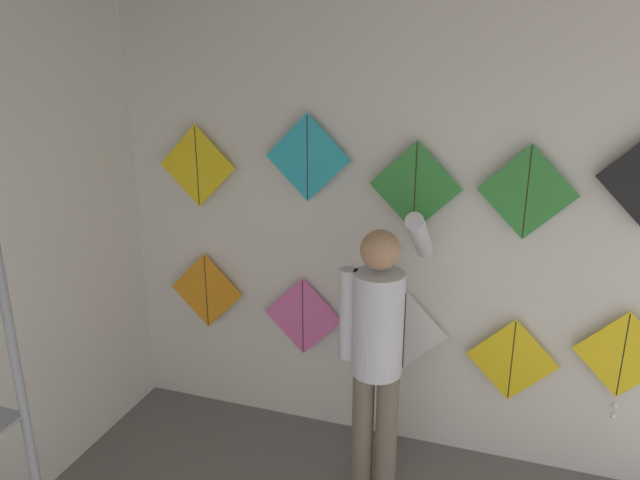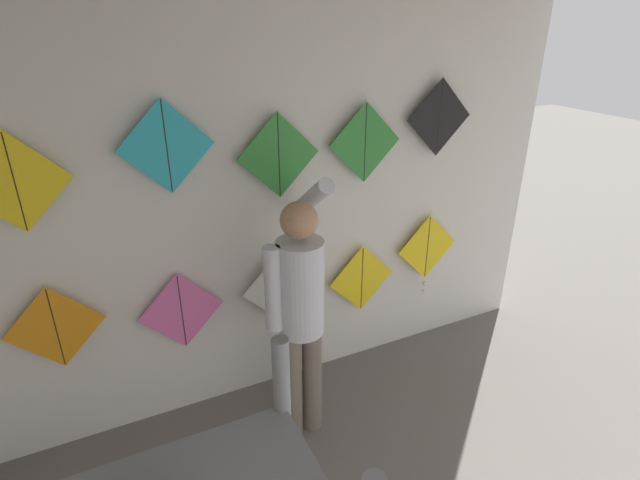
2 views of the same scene
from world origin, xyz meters
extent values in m
cube|color=silver|center=(0.00, 4.15, 1.40)|extent=(4.53, 0.06, 2.80)
cylinder|color=#726656|center=(-0.08, 3.57, 0.39)|extent=(0.13, 0.13, 0.79)
cylinder|color=#726656|center=(0.06, 3.57, 0.39)|extent=(0.13, 0.13, 0.79)
cylinder|color=silver|center=(-0.01, 3.57, 1.09)|extent=(0.28, 0.28, 0.59)
sphere|color=tan|center=(-0.01, 3.57, 1.51)|extent=(0.21, 0.21, 0.21)
cylinder|color=silver|center=(-0.18, 3.57, 1.12)|extent=(0.10, 0.10, 0.53)
cylinder|color=silver|center=(0.16, 3.79, 1.53)|extent=(0.10, 0.49, 0.38)
cube|color=orange|center=(-1.33, 4.06, 0.90)|extent=(0.54, 0.01, 0.54)
cylinder|color=black|center=(-1.33, 4.06, 0.90)|extent=(0.01, 0.01, 0.51)
cube|color=pink|center=(-0.63, 4.06, 0.81)|extent=(0.54, 0.01, 0.54)
cylinder|color=black|center=(-0.63, 4.06, 0.81)|extent=(0.01, 0.01, 0.51)
cube|color=white|center=(0.05, 4.06, 0.82)|extent=(0.54, 0.01, 0.54)
cylinder|color=black|center=(0.05, 4.06, 0.82)|extent=(0.01, 0.01, 0.51)
cube|color=yellow|center=(0.70, 4.06, 0.73)|extent=(0.54, 0.01, 0.54)
cylinder|color=black|center=(0.70, 4.06, 0.73)|extent=(0.01, 0.01, 0.51)
cube|color=yellow|center=(1.29, 4.06, 0.87)|extent=(0.54, 0.01, 0.54)
cylinder|color=black|center=(1.29, 4.06, 0.87)|extent=(0.01, 0.01, 0.51)
sphere|color=white|center=(1.29, 4.05, 0.55)|extent=(0.04, 0.04, 0.04)
sphere|color=white|center=(1.29, 4.05, 0.48)|extent=(0.04, 0.04, 0.04)
cube|color=yellow|center=(-1.34, 4.06, 1.77)|extent=(0.54, 0.01, 0.54)
cylinder|color=black|center=(-1.34, 4.06, 1.77)|extent=(0.01, 0.01, 0.51)
cube|color=#28B2C6|center=(-0.59, 4.06, 1.87)|extent=(0.54, 0.01, 0.54)
cylinder|color=black|center=(-0.59, 4.06, 1.87)|extent=(0.01, 0.01, 0.51)
cube|color=#338C38|center=(0.07, 4.06, 1.74)|extent=(0.54, 0.01, 0.54)
cylinder|color=black|center=(0.07, 4.06, 1.74)|extent=(0.01, 0.01, 0.51)
cube|color=#338C38|center=(0.68, 4.06, 1.76)|extent=(0.54, 0.01, 0.54)
cylinder|color=black|center=(0.68, 4.06, 1.76)|extent=(0.01, 0.01, 0.51)
cube|color=black|center=(1.28, 4.06, 1.87)|extent=(0.54, 0.01, 0.54)
cylinder|color=black|center=(1.28, 4.06, 1.87)|extent=(0.01, 0.01, 0.51)
camera|label=1|loc=(0.67, 0.57, 2.59)|focal=35.00mm
camera|label=2|loc=(-1.01, 1.25, 2.55)|focal=28.00mm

